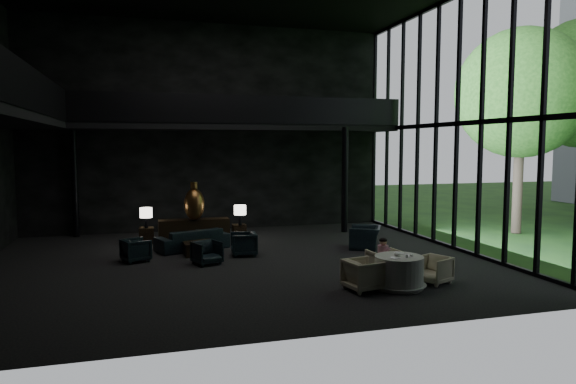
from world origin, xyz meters
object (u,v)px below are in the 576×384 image
object	(u,v)px
table_lamp_right	(240,211)
lounge_armchair_west	(136,250)
console	(194,230)
dining_chair_north	(385,262)
child	(383,249)
table_lamp_left	(146,214)
side_table_right	(239,231)
dining_chair_east	(433,269)
window_armchair	(365,233)
lounge_armchair_south	(207,252)
coffee_table	(198,248)
dining_chair_west	(364,273)
bronze_urn	(194,204)
sofa	(192,234)
lounge_armchair_east	(244,243)
dining_table	(399,274)
side_table_left	(147,235)

from	to	relation	value
table_lamp_right	lounge_armchair_west	distance (m)	4.43
table_lamp_right	console	bearing A→B (deg)	176.39
dining_chair_north	child	xyz separation A→B (m)	(-0.07, -0.00, 0.34)
table_lamp_left	side_table_right	distance (m)	3.30
dining_chair_east	child	bearing A→B (deg)	-151.95
window_armchair	lounge_armchair_south	bearing A→B (deg)	-53.05
table_lamp_left	coffee_table	world-z (taller)	table_lamp_left
dining_chair_west	console	bearing A→B (deg)	13.15
side_table_right	lounge_armchair_south	size ratio (longest dim) A/B	0.76
dining_chair_east	dining_chair_west	distance (m)	1.88
side_table_right	child	distance (m)	6.91
window_armchair	dining_chair_west	distance (m)	4.88
bronze_urn	dining_chair_west	world-z (taller)	bronze_urn
sofa	window_armchair	world-z (taller)	sofa
console	table_lamp_left	xyz separation A→B (m)	(-1.60, -0.07, 0.65)
window_armchair	dining_chair_west	bearing A→B (deg)	2.98
console	side_table_right	world-z (taller)	console
lounge_armchair_east	dining_table	distance (m)	5.27
bronze_urn	window_armchair	bearing A→B (deg)	-26.52
side_table_left	dining_chair_north	size ratio (longest dim) A/B	0.68
table_lamp_right	dining_chair_west	xyz separation A→B (m)	(1.55, -7.10, -0.61)
lounge_armchair_west	lounge_armchair_south	distance (m)	2.12
side_table_left	lounge_armchair_west	xyz separation A→B (m)	(-0.31, -2.79, 0.07)
child	side_table_left	bearing A→B (deg)	-48.54
sofa	dining_table	size ratio (longest dim) A/B	1.95
side_table_left	dining_table	world-z (taller)	dining_table
side_table_left	lounge_armchair_west	world-z (taller)	lounge_armchair_west
dining_chair_north	dining_chair_east	xyz separation A→B (m)	(0.90, -0.76, -0.06)
bronze_urn	side_table_left	size ratio (longest dim) A/B	2.43
lounge_armchair_east	side_table_right	bearing A→B (deg)	177.84
lounge_armchair_west	dining_chair_west	size ratio (longest dim) A/B	0.83
coffee_table	dining_chair_west	distance (m)	5.92
table_lamp_left	lounge_armchair_south	bearing A→B (deg)	-65.64
dining_chair_east	lounge_armchair_west	bearing A→B (deg)	-145.96
console	dining_chair_west	distance (m)	7.86
dining_table	dining_chair_north	world-z (taller)	dining_chair_north
table_lamp_left	lounge_armchair_south	distance (m)	3.95
lounge_armchair_east	coffee_table	xyz separation A→B (m)	(-1.31, 0.53, -0.18)
bronze_urn	dining_chair_north	distance (m)	7.46
lounge_armchair_east	dining_chair_east	world-z (taller)	lounge_armchair_east
console	dining_chair_north	size ratio (longest dim) A/B	3.04
side_table_right	sofa	size ratio (longest dim) A/B	0.20
side_table_right	console	bearing A→B (deg)	-176.32
window_armchair	side_table_left	bearing A→B (deg)	-84.95
table_lamp_right	dining_table	xyz separation A→B (m)	(2.43, -7.13, -0.69)
dining_chair_west	coffee_table	bearing A→B (deg)	22.83
table_lamp_left	coffee_table	xyz separation A→B (m)	(1.50, -2.18, -0.84)
table_lamp_left	lounge_armchair_west	size ratio (longest dim) A/B	1.02
side_table_left	dining_chair_north	xyz separation A→B (m)	(5.73, -6.40, 0.13)
side_table_right	dining_chair_east	bearing A→B (deg)	-64.56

